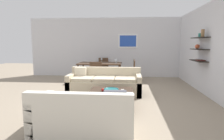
{
  "coord_description": "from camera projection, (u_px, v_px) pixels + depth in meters",
  "views": [
    {
      "loc": [
        0.74,
        -5.37,
        1.51
      ],
      "look_at": [
        0.24,
        0.2,
        0.75
      ],
      "focal_mm": 30.76,
      "sensor_mm": 36.0,
      "label": 1
    }
  ],
  "objects": [
    {
      "name": "coffee_table",
      "position": [
        111.0,
        99.0,
        4.61
      ],
      "size": [
        1.05,
        1.04,
        0.38
      ],
      "color": "#38281E",
      "rests_on": "ground"
    },
    {
      "name": "loveseat_white",
      "position": [
        84.0,
        116.0,
        3.28
      ],
      "size": [
        1.69,
        0.9,
        0.78
      ],
      "color": "silver",
      "rests_on": "ground"
    },
    {
      "name": "wine_glass_right_far",
      "position": [
        116.0,
        60.0,
        7.84
      ],
      "size": [
        0.08,
        0.08,
        0.16
      ],
      "color": "silver",
      "rests_on": "dining_table"
    },
    {
      "name": "apple_on_coffee_table",
      "position": [
        103.0,
        90.0,
        4.59
      ],
      "size": [
        0.08,
        0.08,
        0.08
      ],
      "primitive_type": "sphere",
      "color": "red",
      "rests_on": "coffee_table"
    },
    {
      "name": "wine_glass_right_near",
      "position": [
        116.0,
        60.0,
        7.6
      ],
      "size": [
        0.06,
        0.06,
        0.17
      ],
      "color": "silver",
      "rests_on": "dining_table"
    },
    {
      "name": "candle_jar",
      "position": [
        122.0,
        91.0,
        4.47
      ],
      "size": [
        0.08,
        0.08,
        0.08
      ],
      "primitive_type": "cylinder",
      "color": "silver",
      "rests_on": "coffee_table"
    },
    {
      "name": "dining_chair_foot",
      "position": [
        96.0,
        72.0,
        6.93
      ],
      "size": [
        0.44,
        0.44,
        0.88
      ],
      "color": "#422D1E",
      "rests_on": "ground"
    },
    {
      "name": "dining_chair_right_near",
      "position": [
        131.0,
        70.0,
        7.49
      ],
      "size": [
        0.44,
        0.44,
        0.88
      ],
      "color": "#422D1E",
      "rests_on": "ground"
    },
    {
      "name": "back_wall_unit",
      "position": [
        120.0,
        47.0,
        8.84
      ],
      "size": [
        8.4,
        0.09,
        2.7
      ],
      "color": "silver",
      "rests_on": "ground"
    },
    {
      "name": "dining_chair_head",
      "position": [
        103.0,
        66.0,
        8.73
      ],
      "size": [
        0.44,
        0.44,
        0.88
      ],
      "color": "#422D1E",
      "rests_on": "ground"
    },
    {
      "name": "ground_plane",
      "position": [
        103.0,
        96.0,
        5.57
      ],
      "size": [
        18.0,
        18.0,
        0.0
      ],
      "primitive_type": "plane",
      "color": "gray"
    },
    {
      "name": "decorative_bowl",
      "position": [
        111.0,
        90.0,
        4.55
      ],
      "size": [
        0.35,
        0.35,
        0.08
      ],
      "color": "#19666B",
      "rests_on": "coffee_table"
    },
    {
      "name": "sofa_beige",
      "position": [
        104.0,
        84.0,
        5.86
      ],
      "size": [
        2.19,
        0.9,
        0.78
      ],
      "color": "beige",
      "rests_on": "ground"
    },
    {
      "name": "dining_chair_right_far",
      "position": [
        131.0,
        68.0,
        7.94
      ],
      "size": [
        0.44,
        0.44,
        0.88
      ],
      "color": "#422D1E",
      "rests_on": "ground"
    },
    {
      "name": "dining_table",
      "position": [
        100.0,
        64.0,
        7.8
      ],
      "size": [
        1.73,
        1.01,
        0.75
      ],
      "color": "#422D1E",
      "rests_on": "ground"
    },
    {
      "name": "right_wall_shelf_unit",
      "position": [
        206.0,
        49.0,
        5.71
      ],
      "size": [
        0.34,
        8.2,
        2.7
      ],
      "color": "silver",
      "rests_on": "ground"
    },
    {
      "name": "wine_glass_head",
      "position": [
        102.0,
        59.0,
        8.22
      ],
      "size": [
        0.07,
        0.07,
        0.16
      ],
      "color": "silver",
      "rests_on": "dining_table"
    }
  ]
}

